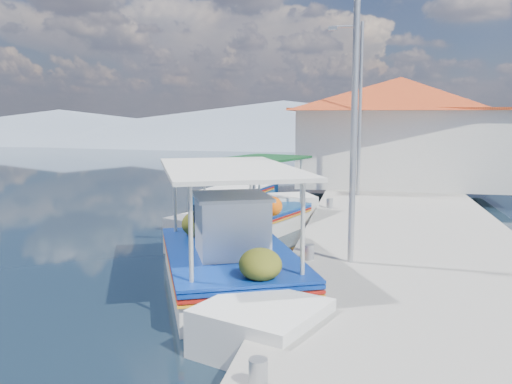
# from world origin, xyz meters

# --- Properties ---
(ground) EXTENTS (160.00, 160.00, 0.00)m
(ground) POSITION_xyz_m (0.00, 0.00, 0.00)
(ground) COLOR black
(ground) RESTS_ON ground
(quay) EXTENTS (5.00, 44.00, 0.50)m
(quay) POSITION_xyz_m (5.90, 6.00, 0.25)
(quay) COLOR gray
(quay) RESTS_ON ground
(bollards) EXTENTS (0.20, 17.20, 0.30)m
(bollards) POSITION_xyz_m (3.80, 5.25, 0.65)
(bollards) COLOR #A5A8AD
(bollards) RESTS_ON quay
(main_caique) EXTENTS (4.35, 7.23, 2.61)m
(main_caique) POSITION_xyz_m (2.36, 1.54, 0.50)
(main_caique) COLOR silver
(main_caique) RESTS_ON ground
(caique_green_canopy) EXTENTS (3.22, 5.92, 2.35)m
(caique_green_canopy) POSITION_xyz_m (1.79, 6.50, 0.35)
(caique_green_canopy) COLOR silver
(caique_green_canopy) RESTS_ON ground
(caique_blue_hull) EXTENTS (2.42, 5.73, 1.04)m
(caique_blue_hull) POSITION_xyz_m (0.20, 10.84, 0.28)
(caique_blue_hull) COLOR #195397
(caique_blue_hull) RESTS_ON ground
(harbor_building) EXTENTS (10.49, 10.49, 4.40)m
(harbor_building) POSITION_xyz_m (6.20, 15.00, 2.78)
(harbor_building) COLOR silver
(harbor_building) RESTS_ON quay
(lamp_post_near) EXTENTS (1.21, 0.14, 6.00)m
(lamp_post_near) POSITION_xyz_m (4.51, 2.00, 3.85)
(lamp_post_near) COLOR #A5A8AD
(lamp_post_near) RESTS_ON quay
(lamp_post_far) EXTENTS (1.21, 0.14, 6.00)m
(lamp_post_far) POSITION_xyz_m (4.51, 11.00, 3.85)
(lamp_post_far) COLOR #A5A8AD
(lamp_post_far) RESTS_ON quay
(mountain_ridge) EXTENTS (171.40, 96.00, 5.50)m
(mountain_ridge) POSITION_xyz_m (6.54, 56.00, 2.04)
(mountain_ridge) COLOR gray
(mountain_ridge) RESTS_ON ground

